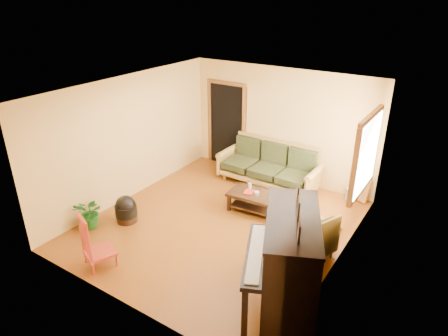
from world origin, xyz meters
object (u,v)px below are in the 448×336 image
Objects in this scene: coffee_table at (256,203)px; red_chair at (98,240)px; piano at (290,263)px; sofa at (268,165)px; armchair at (308,234)px; footstool at (126,212)px; potted_plant at (90,213)px; ceramic_crock at (350,194)px.

coffee_table is 1.16× the size of red_chair.
sofa is at bearing 97.47° from piano.
armchair is at bearing 75.55° from piano.
footstool is 0.68× the size of potted_plant.
footstool is 0.44× the size of red_chair.
piano is at bearing 36.99° from red_chair.
armchair is at bearing -90.80° from ceramic_crock.
armchair is at bearing -29.11° from coffee_table.
red_chair is at bearing -101.96° from sofa.
armchair is 2.01× the size of footstool.
piano is at bearing -57.31° from sofa.
potted_plant is at bearing 167.90° from red_chair.
armchair is 1.37× the size of potted_plant.
piano is 6.07× the size of ceramic_crock.
potted_plant is at bearing -136.39° from armchair.
red_chair is at bearing 171.63° from piano.
potted_plant is (-1.01, 0.66, -0.17)m from red_chair.
coffee_table is 1.30× the size of armchair.
footstool is 4.66m from ceramic_crock.
piano reaches higher than armchair.
footstool is at bearing -117.27° from sofa.
potted_plant is (-0.39, -0.52, 0.11)m from footstool.
armchair reaches higher than potted_plant.
potted_plant is (-2.31, -2.22, 0.11)m from coffee_table.
footstool is 1.36m from red_chair.
red_chair is at bearing -121.99° from ceramic_crock.
sofa is 4.18m from red_chair.
armchair is (1.42, -0.79, 0.22)m from coffee_table.
sofa reaches higher than footstool.
sofa is 5.47× the size of footstool.
armchair is 1.30m from piano.
piano is 3.89× the size of footstool.
potted_plant reaches higher than coffee_table.
coffee_table is at bearing 104.42° from piano.
coffee_table is 2.56m from footstool.
red_chair is (-0.92, -4.08, -0.02)m from sofa.
coffee_table is 2.62× the size of footstool.
red_chair reaches higher than footstool.
armchair is 3.13× the size of ceramic_crock.
sofa is at bearing -169.98° from ceramic_crock.
sofa reaches higher than red_chair.
coffee_table is 3.17m from red_chair.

